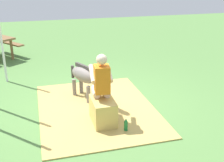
# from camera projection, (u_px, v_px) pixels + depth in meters

# --- Properties ---
(ground_plane) EXTENTS (24.00, 24.00, 0.00)m
(ground_plane) POSITION_uv_depth(u_px,v_px,m) (100.00, 104.00, 6.39)
(ground_plane) COLOR #568442
(hay_patch) EXTENTS (3.15, 2.42, 0.02)m
(hay_patch) POSITION_uv_depth(u_px,v_px,m) (96.00, 108.00, 6.15)
(hay_patch) COLOR tan
(hay_patch) RESTS_ON ground
(hay_bale) EXTENTS (0.66, 0.42, 0.50)m
(hay_bale) POSITION_uv_depth(u_px,v_px,m) (103.00, 111.00, 5.49)
(hay_bale) COLOR tan
(hay_bale) RESTS_ON ground
(person_seated) EXTENTS (0.68, 0.45, 1.38)m
(person_seated) POSITION_uv_depth(u_px,v_px,m) (101.00, 83.00, 5.45)
(person_seated) COLOR beige
(person_seated) RESTS_ON ground
(pony_standing) EXTENTS (1.25, 0.77, 0.94)m
(pony_standing) POSITION_uv_depth(u_px,v_px,m) (86.00, 76.00, 6.39)
(pony_standing) COLOR slate
(pony_standing) RESTS_ON ground
(soda_bottle) EXTENTS (0.07, 0.07, 0.27)m
(soda_bottle) POSITION_uv_depth(u_px,v_px,m) (126.00, 125.00, 5.24)
(soda_bottle) COLOR #197233
(soda_bottle) RESTS_ON ground
(tent_pole_right) EXTENTS (0.06, 0.06, 2.51)m
(tent_pole_right) POSITION_uv_depth(u_px,v_px,m) (1.00, 35.00, 7.22)
(tent_pole_right) COLOR silver
(tent_pole_right) RESTS_ON ground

